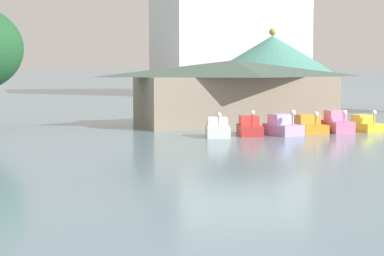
{
  "coord_description": "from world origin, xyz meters",
  "views": [
    {
      "loc": [
        -7.29,
        -3.26,
        4.46
      ],
      "look_at": [
        1.28,
        25.57,
        1.71
      ],
      "focal_mm": 63.7,
      "sensor_mm": 36.0,
      "label": 1
    }
  ],
  "objects_px": {
    "pedal_boat_orange": "(309,125)",
    "pedal_boat_pink": "(337,124)",
    "pedal_boat_white": "(218,129)",
    "pedal_boat_yellow": "(364,124)",
    "boathouse": "(234,91)",
    "background_building_block": "(226,27)",
    "green_roof_pavilion": "(272,69)",
    "pedal_boat_lavender": "(283,127)",
    "pedal_boat_red": "(250,127)"
  },
  "relations": [
    {
      "from": "pedal_boat_orange",
      "to": "pedal_boat_pink",
      "type": "height_order",
      "value": "pedal_boat_pink"
    },
    {
      "from": "pedal_boat_white",
      "to": "pedal_boat_yellow",
      "type": "xyz_separation_m",
      "value": [
        10.93,
        0.89,
        -0.05
      ]
    },
    {
      "from": "pedal_boat_orange",
      "to": "boathouse",
      "type": "relative_size",
      "value": 0.19
    },
    {
      "from": "pedal_boat_orange",
      "to": "pedal_boat_yellow",
      "type": "relative_size",
      "value": 1.15
    },
    {
      "from": "background_building_block",
      "to": "pedal_boat_orange",
      "type": "bearing_deg",
      "value": -104.32
    },
    {
      "from": "pedal_boat_white",
      "to": "green_roof_pavilion",
      "type": "height_order",
      "value": "green_roof_pavilion"
    },
    {
      "from": "pedal_boat_pink",
      "to": "pedal_boat_yellow",
      "type": "distance_m",
      "value": 2.32
    },
    {
      "from": "pedal_boat_lavender",
      "to": "pedal_boat_pink",
      "type": "xyz_separation_m",
      "value": [
        4.17,
        0.5,
        0.05
      ]
    },
    {
      "from": "boathouse",
      "to": "green_roof_pavilion",
      "type": "xyz_separation_m",
      "value": [
        8.88,
        13.45,
        1.63
      ]
    },
    {
      "from": "pedal_boat_red",
      "to": "pedal_boat_lavender",
      "type": "relative_size",
      "value": 1.14
    },
    {
      "from": "pedal_boat_white",
      "to": "pedal_boat_yellow",
      "type": "height_order",
      "value": "pedal_boat_white"
    },
    {
      "from": "pedal_boat_white",
      "to": "background_building_block",
      "type": "xyz_separation_m",
      "value": [
        22.24,
        61.47,
        10.11
      ]
    },
    {
      "from": "boathouse",
      "to": "background_building_block",
      "type": "distance_m",
      "value": 56.91
    },
    {
      "from": "pedal_boat_yellow",
      "to": "green_roof_pavilion",
      "type": "bearing_deg",
      "value": 167.08
    },
    {
      "from": "green_roof_pavilion",
      "to": "background_building_block",
      "type": "xyz_separation_m",
      "value": [
        9.29,
        39.87,
        6.43
      ]
    },
    {
      "from": "pedal_boat_red",
      "to": "pedal_boat_yellow",
      "type": "bearing_deg",
      "value": 105.28
    },
    {
      "from": "boathouse",
      "to": "background_building_block",
      "type": "relative_size",
      "value": 0.72
    },
    {
      "from": "pedal_boat_lavender",
      "to": "boathouse",
      "type": "distance_m",
      "value": 8.35
    },
    {
      "from": "pedal_boat_red",
      "to": "boathouse",
      "type": "bearing_deg",
      "value": -179.31
    },
    {
      "from": "pedal_boat_yellow",
      "to": "background_building_block",
      "type": "distance_m",
      "value": 62.46
    },
    {
      "from": "pedal_boat_red",
      "to": "pedal_boat_yellow",
      "type": "xyz_separation_m",
      "value": [
        8.55,
        0.29,
        -0.04
      ]
    },
    {
      "from": "pedal_boat_lavender",
      "to": "boathouse",
      "type": "relative_size",
      "value": 0.18
    },
    {
      "from": "pedal_boat_orange",
      "to": "boathouse",
      "type": "bearing_deg",
      "value": -155.07
    },
    {
      "from": "pedal_boat_red",
      "to": "green_roof_pavilion",
      "type": "height_order",
      "value": "green_roof_pavilion"
    },
    {
      "from": "pedal_boat_red",
      "to": "pedal_boat_orange",
      "type": "height_order",
      "value": "pedal_boat_red"
    },
    {
      "from": "pedal_boat_orange",
      "to": "pedal_boat_pink",
      "type": "relative_size",
      "value": 1.23
    },
    {
      "from": "boathouse",
      "to": "green_roof_pavilion",
      "type": "bearing_deg",
      "value": 56.56
    },
    {
      "from": "pedal_boat_orange",
      "to": "pedal_boat_yellow",
      "type": "distance_m",
      "value": 4.11
    },
    {
      "from": "pedal_boat_red",
      "to": "pedal_boat_orange",
      "type": "bearing_deg",
      "value": 109.23
    },
    {
      "from": "pedal_boat_pink",
      "to": "background_building_block",
      "type": "bearing_deg",
      "value": 167.42
    },
    {
      "from": "pedal_boat_yellow",
      "to": "green_roof_pavilion",
      "type": "height_order",
      "value": "green_roof_pavilion"
    },
    {
      "from": "pedal_boat_orange",
      "to": "boathouse",
      "type": "distance_m",
      "value": 7.88
    },
    {
      "from": "pedal_boat_lavender",
      "to": "green_roof_pavilion",
      "type": "height_order",
      "value": "green_roof_pavilion"
    },
    {
      "from": "pedal_boat_pink",
      "to": "pedal_boat_yellow",
      "type": "xyz_separation_m",
      "value": [
        2.29,
        0.34,
        -0.14
      ]
    },
    {
      "from": "boathouse",
      "to": "green_roof_pavilion",
      "type": "distance_m",
      "value": 16.2
    },
    {
      "from": "pedal_boat_yellow",
      "to": "green_roof_pavilion",
      "type": "distance_m",
      "value": 21.14
    },
    {
      "from": "pedal_boat_white",
      "to": "pedal_boat_red",
      "type": "distance_m",
      "value": 2.46
    },
    {
      "from": "pedal_boat_red",
      "to": "green_roof_pavilion",
      "type": "bearing_deg",
      "value": 166.59
    },
    {
      "from": "pedal_boat_orange",
      "to": "green_roof_pavilion",
      "type": "distance_m",
      "value": 21.75
    },
    {
      "from": "pedal_boat_lavender",
      "to": "pedal_boat_white",
      "type": "bearing_deg",
      "value": -101.18
    },
    {
      "from": "pedal_boat_red",
      "to": "pedal_boat_pink",
      "type": "distance_m",
      "value": 6.26
    },
    {
      "from": "boathouse",
      "to": "background_building_block",
      "type": "xyz_separation_m",
      "value": [
        18.17,
        53.32,
        8.06
      ]
    },
    {
      "from": "pedal_boat_red",
      "to": "pedal_boat_lavender",
      "type": "bearing_deg",
      "value": 88.61
    },
    {
      "from": "pedal_boat_lavender",
      "to": "pedal_boat_orange",
      "type": "relative_size",
      "value": 0.96
    },
    {
      "from": "pedal_boat_white",
      "to": "pedal_boat_red",
      "type": "xyz_separation_m",
      "value": [
        2.38,
        0.6,
        -0.01
      ]
    },
    {
      "from": "pedal_boat_yellow",
      "to": "pedal_boat_white",
      "type": "bearing_deg",
      "value": -92.65
    },
    {
      "from": "green_roof_pavilion",
      "to": "background_building_block",
      "type": "height_order",
      "value": "background_building_block"
    },
    {
      "from": "green_roof_pavilion",
      "to": "background_building_block",
      "type": "relative_size",
      "value": 0.6
    },
    {
      "from": "pedal_boat_orange",
      "to": "pedal_boat_yellow",
      "type": "bearing_deg",
      "value": 91.38
    },
    {
      "from": "pedal_boat_white",
      "to": "pedal_boat_lavender",
      "type": "xyz_separation_m",
      "value": [
        4.47,
        0.05,
        0.04
      ]
    }
  ]
}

